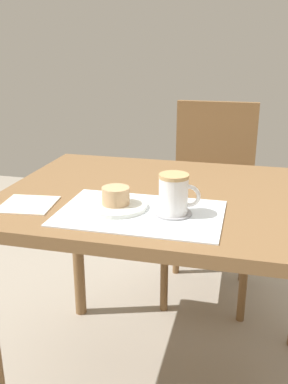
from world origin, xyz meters
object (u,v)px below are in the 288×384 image
object	(u,v)px
pastry	(116,196)
coffee_mug	(174,194)
wooden_chair	(211,195)
pastry_plate	(116,206)
dining_table	(170,219)

from	to	relation	value
pastry	coffee_mug	size ratio (longest dim) A/B	0.69
wooden_chair	coffee_mug	xyz separation A→B (m)	(-0.03, -0.89, 0.31)
pastry_plate	coffee_mug	world-z (taller)	coffee_mug
coffee_mug	wooden_chair	bearing A→B (deg)	88.22
wooden_chair	pastry	xyz separation A→B (m)	(-0.20, -0.89, 0.29)
pastry_plate	pastry	size ratio (longest dim) A/B	2.28
pastry_plate	coffee_mug	bearing A→B (deg)	-2.42
wooden_chair	coffee_mug	size ratio (longest dim) A/B	8.21
pastry_plate	coffee_mug	xyz separation A→B (m)	(0.17, -0.01, 0.05)
pastry_plate	pastry	xyz separation A→B (m)	(0.00, 0.00, 0.03)
dining_table	coffee_mug	size ratio (longest dim) A/B	9.30
dining_table	wooden_chair	bearing A→B (deg)	84.31
dining_table	wooden_chair	size ratio (longest dim) A/B	1.13
wooden_chair	pastry_plate	xyz separation A→B (m)	(-0.20, -0.89, 0.26)
dining_table	pastry	size ratio (longest dim) A/B	13.53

